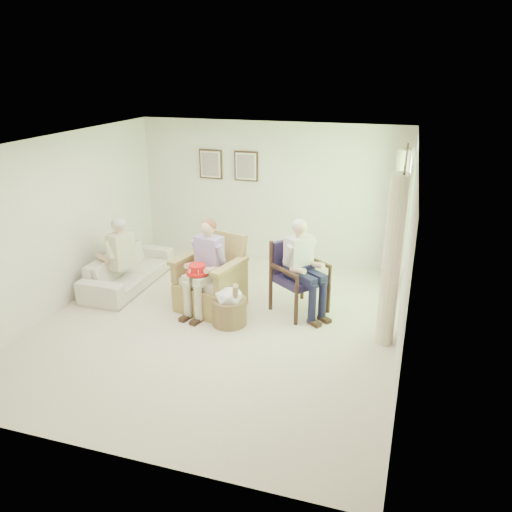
% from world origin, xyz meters
% --- Properties ---
extents(floor, '(5.50, 5.50, 0.00)m').
position_xyz_m(floor, '(0.00, 0.00, 0.00)').
color(floor, beige).
rests_on(floor, ground).
extents(back_wall, '(5.00, 0.04, 2.60)m').
position_xyz_m(back_wall, '(0.00, 2.75, 1.30)').
color(back_wall, silver).
rests_on(back_wall, ground).
extents(front_wall, '(5.00, 0.04, 2.60)m').
position_xyz_m(front_wall, '(0.00, -2.75, 1.30)').
color(front_wall, silver).
rests_on(front_wall, ground).
extents(left_wall, '(0.04, 5.50, 2.60)m').
position_xyz_m(left_wall, '(-2.50, 0.00, 1.30)').
color(left_wall, silver).
rests_on(left_wall, ground).
extents(right_wall, '(0.04, 5.50, 2.60)m').
position_xyz_m(right_wall, '(2.50, 0.00, 1.30)').
color(right_wall, silver).
rests_on(right_wall, ground).
extents(ceiling, '(5.00, 5.50, 0.02)m').
position_xyz_m(ceiling, '(0.00, 0.00, 2.60)').
color(ceiling, white).
rests_on(ceiling, back_wall).
extents(window, '(0.13, 2.50, 1.63)m').
position_xyz_m(window, '(2.46, 1.20, 1.58)').
color(window, '#2D6B23').
rests_on(window, right_wall).
extents(curtain_left, '(0.34, 0.34, 2.30)m').
position_xyz_m(curtain_left, '(2.33, 0.22, 1.15)').
color(curtain_left, beige).
rests_on(curtain_left, ground).
extents(curtain_right, '(0.34, 0.34, 2.30)m').
position_xyz_m(curtain_right, '(2.33, 2.18, 1.15)').
color(curtain_right, beige).
rests_on(curtain_right, ground).
extents(framed_print_left, '(0.45, 0.05, 0.55)m').
position_xyz_m(framed_print_left, '(-1.15, 2.71, 1.78)').
color(framed_print_left, '#382114').
rests_on(framed_print_left, back_wall).
extents(framed_print_right, '(0.45, 0.05, 0.55)m').
position_xyz_m(framed_print_right, '(-0.45, 2.71, 1.78)').
color(framed_print_right, '#382114').
rests_on(framed_print_right, back_wall).
extents(wicker_armchair, '(0.89, 0.88, 1.14)m').
position_xyz_m(wicker_armchair, '(-0.30, 0.48, 0.36)').
color(wicker_armchair, '#A88E4F').
rests_on(wicker_armchair, ground).
extents(wood_armchair, '(0.70, 0.66, 1.08)m').
position_xyz_m(wood_armchair, '(1.03, 0.84, 0.59)').
color(wood_armchair, black).
rests_on(wood_armchair, ground).
extents(sofa, '(1.93, 0.75, 0.56)m').
position_xyz_m(sofa, '(-1.95, 0.84, 0.28)').
color(sofa, beige).
rests_on(sofa, ground).
extents(person_wicker, '(0.40, 0.62, 1.40)m').
position_xyz_m(person_wicker, '(-0.30, 0.33, 0.83)').
color(person_wicker, beige).
rests_on(person_wicker, ground).
extents(person_dark, '(0.40, 0.62, 1.42)m').
position_xyz_m(person_dark, '(1.03, 0.66, 0.85)').
color(person_dark, '#181835').
rests_on(person_dark, ground).
extents(person_sofa, '(0.42, 0.62, 1.24)m').
position_xyz_m(person_sofa, '(-1.95, 0.58, 0.70)').
color(person_sofa, beige).
rests_on(person_sofa, ground).
extents(red_hat, '(0.32, 0.32, 0.14)m').
position_xyz_m(red_hat, '(-0.36, 0.14, 0.75)').
color(red_hat, red).
rests_on(red_hat, person_wicker).
extents(hatbox, '(0.52, 0.52, 0.74)m').
position_xyz_m(hatbox, '(0.15, 0.05, 0.29)').
color(hatbox, '#A18C57').
rests_on(hatbox, ground).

